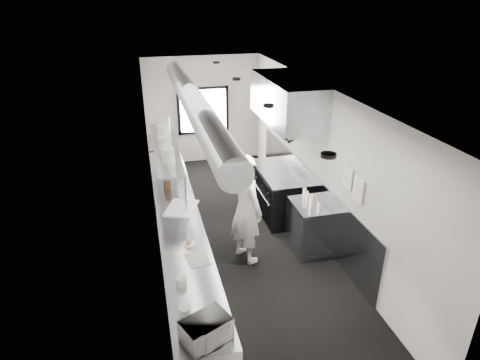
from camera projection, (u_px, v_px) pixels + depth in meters
floor at (239, 236)px, 7.83m from camera, size 3.00×8.00×0.01m
ceiling at (238, 89)px, 6.66m from camera, size 3.00×8.00×0.01m
wall_back at (203, 110)px, 10.77m from camera, size 3.00×0.02×2.80m
wall_front at (342, 337)px, 3.72m from camera, size 3.00×0.02×2.80m
wall_left at (152, 177)px, 6.92m from camera, size 0.02×8.00×2.80m
wall_right at (317, 161)px, 7.57m from camera, size 0.02×8.00×2.80m
wall_cladding at (307, 195)px, 8.18m from camera, size 0.03×5.50×1.10m
hvac_duct at (193, 101)px, 6.96m from camera, size 0.40×6.40×0.40m
service_window at (203, 111)px, 10.74m from camera, size 1.36×0.05×1.25m
exhaust_hood at (287, 100)px, 7.68m from camera, size 0.81×2.20×0.88m
prep_counter at (180, 237)px, 6.95m from camera, size 0.70×6.00×0.90m
pass_shelf at (166, 148)px, 7.81m from camera, size 0.45×3.00×0.68m
range at (279, 192)px, 8.48m from camera, size 0.88×1.60×0.94m
bottle_station at (311, 227)px, 7.27m from camera, size 0.65×0.80×0.90m
far_work_table at (164, 159)px, 10.22m from camera, size 0.70×1.20×0.90m
notice_sheet_a at (348, 177)px, 6.42m from camera, size 0.02×0.28×0.38m
notice_sheet_b at (358, 190)px, 6.13m from camera, size 0.02×0.28×0.38m
line_cook at (246, 209)px, 6.80m from camera, size 0.71×0.83×1.93m
microwave at (206, 330)px, 4.27m from camera, size 0.56×0.51×0.27m
deli_tub_a at (185, 310)px, 4.66m from camera, size 0.19×0.19×0.10m
deli_tub_b at (181, 281)px, 5.13m from camera, size 0.18×0.18×0.10m
newspaper at (198, 259)px, 5.63m from camera, size 0.34×0.40×0.01m
small_plate at (189, 244)px, 5.96m from camera, size 0.23×0.23×0.01m
pastry at (189, 241)px, 5.93m from camera, size 0.09×0.09×0.09m
cutting_board at (181, 208)px, 6.94m from camera, size 0.67×0.75×0.02m
knife_block at (167, 180)px, 7.67m from camera, size 0.13×0.25×0.26m
plate_stack_a at (168, 155)px, 6.99m from camera, size 0.23×0.23×0.26m
plate_stack_b at (165, 145)px, 7.40m from camera, size 0.30×0.30×0.31m
plate_stack_c at (163, 134)px, 7.94m from camera, size 0.28×0.28×0.33m
plate_stack_d at (163, 127)px, 8.22m from camera, size 0.32×0.32×0.41m
squeeze_bottle_a at (319, 208)px, 6.80m from camera, size 0.06×0.06×0.16m
squeeze_bottle_b at (311, 203)px, 6.94m from camera, size 0.06×0.06×0.17m
squeeze_bottle_c at (311, 200)px, 7.00m from camera, size 0.08×0.08×0.19m
squeeze_bottle_d at (307, 196)px, 7.20m from camera, size 0.07×0.07×0.16m
squeeze_bottle_e at (304, 193)px, 7.29m from camera, size 0.08×0.08×0.18m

